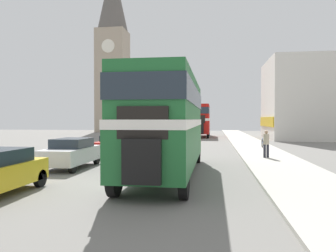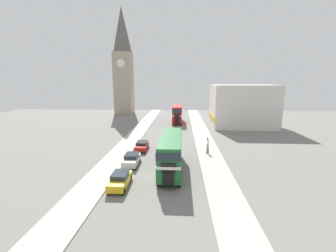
{
  "view_description": "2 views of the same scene",
  "coord_description": "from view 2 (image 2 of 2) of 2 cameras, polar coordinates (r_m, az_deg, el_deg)",
  "views": [
    {
      "loc": [
        3.28,
        -11.95,
        2.49
      ],
      "look_at": [
        1.25,
        2.5,
        2.19
      ],
      "focal_mm": 35.0,
      "sensor_mm": 36.0,
      "label": 1
    },
    {
      "loc": [
        2.44,
        -23.61,
        10.81
      ],
      "look_at": [
        0.0,
        18.09,
        2.4
      ],
      "focal_mm": 24.0,
      "sensor_mm": 36.0,
      "label": 2
    }
  ],
  "objects": [
    {
      "name": "ground_plane",
      "position": [
        26.08,
        -2.39,
        -13.11
      ],
      "size": [
        120.0,
        120.0,
        0.0
      ],
      "primitive_type": "plane",
      "color": "slate"
    },
    {
      "name": "sidewalk_right",
      "position": [
        26.29,
        12.81,
        -13.04
      ],
      "size": [
        3.5,
        120.0,
        0.12
      ],
      "color": "#B7B2A8",
      "rests_on": "ground_plane"
    },
    {
      "name": "sidewalk_left",
      "position": [
        27.52,
        -16.85,
        -12.12
      ],
      "size": [
        3.5,
        120.0,
        0.12
      ],
      "color": "#B7B2A8",
      "rests_on": "ground_plane"
    },
    {
      "name": "double_decker_bus",
      "position": [
        27.39,
        0.7,
        -6.17
      ],
      "size": [
        2.54,
        10.81,
        4.26
      ],
      "color": "#1E602D",
      "rests_on": "ground_plane"
    },
    {
      "name": "bus_distant",
      "position": [
        58.87,
        2.36,
        3.43
      ],
      "size": [
        2.39,
        9.49,
        4.49
      ],
      "color": "#B2140F",
      "rests_on": "ground_plane"
    },
    {
      "name": "car_parked_near",
      "position": [
        24.36,
        -12.13,
        -13.21
      ],
      "size": [
        1.71,
        4.06,
        1.5
      ],
      "color": "gold",
      "rests_on": "ground_plane"
    },
    {
      "name": "car_parked_mid",
      "position": [
        29.93,
        -9.25,
        -8.35
      ],
      "size": [
        1.77,
        4.0,
        1.5
      ],
      "color": "silver",
      "rests_on": "ground_plane"
    },
    {
      "name": "car_parked_far",
      "position": [
        36.05,
        -6.69,
        -4.95
      ],
      "size": [
        1.71,
        4.19,
        1.35
      ],
      "color": "red",
      "rests_on": "ground_plane"
    },
    {
      "name": "pedestrian_walking",
      "position": [
        34.07,
        10.05,
        -5.4
      ],
      "size": [
        0.34,
        0.34,
        1.69
      ],
      "color": "#282833",
      "rests_on": "sidewalk_right"
    },
    {
      "name": "bicycle_on_pavement",
      "position": [
        40.94,
        10.07,
        -3.4
      ],
      "size": [
        0.05,
        1.76,
        0.78
      ],
      "color": "black",
      "rests_on": "sidewalk_right"
    },
    {
      "name": "church_tower",
      "position": [
        76.45,
        -11.38,
        15.9
      ],
      "size": [
        5.86,
        5.86,
        33.42
      ],
      "color": "tan",
      "rests_on": "ground_plane"
    },
    {
      "name": "shop_building_block",
      "position": [
        56.76,
        18.41,
        4.88
      ],
      "size": [
        14.55,
        10.56,
        9.9
      ],
      "color": "silver",
      "rests_on": "ground_plane"
    }
  ]
}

